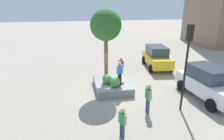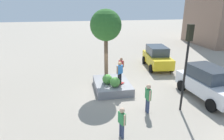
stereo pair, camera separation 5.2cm
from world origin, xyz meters
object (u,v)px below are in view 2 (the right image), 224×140
sedan_parked (208,83)px  pedestrian_crossing (148,96)px  plaza_tree (106,26)px  skateboard (120,84)px  taxi_cab (157,57)px  planter_ledge (112,85)px  traffic_light_corner (187,55)px  bystander_watching (121,65)px  passerby_with_bag (122,121)px  skateboarder (120,71)px

sedan_parked → pedestrian_crossing: 4.59m
plaza_tree → skateboard: (1.51, 0.68, -3.84)m
taxi_cab → pedestrian_crossing: (7.71, -3.93, -0.05)m
plaza_tree → sedan_parked: 7.82m
planter_ledge → traffic_light_corner: bearing=42.3°
skateboard → sedan_parked: size_ratio=0.17×
sedan_parked → bystander_watching: (-5.30, -4.51, -0.16)m
sedan_parked → passerby_with_bag: sedan_parked is taller
skateboard → skateboarder: 0.94m
skateboarder → taxi_cab: bearing=134.6°
plaza_tree → skateboarder: bearing=24.2°
taxi_cab → passerby_with_bag: size_ratio=3.02×
sedan_parked → bystander_watching: size_ratio=2.96×
sedan_parked → pedestrian_crossing: bearing=-78.3°
traffic_light_corner → bystander_watching: bearing=-162.5°
taxi_cab → sedan_parked: 6.81m
bystander_watching → planter_ledge: bearing=-26.7°
taxi_cab → skateboarder: bearing=-45.4°
passerby_with_bag → skateboard: bearing=167.8°
plaza_tree → skateboard: bearing=24.2°
skateboard → plaza_tree: bearing=-155.8°
skateboarder → taxi_cab: skateboarder is taller
bystander_watching → pedestrian_crossing: 6.23m
bystander_watching → passerby_with_bag: 8.34m
plaza_tree → skateboarder: plaza_tree is taller
planter_ledge → pedestrian_crossing: bearing=21.0°
taxi_cab → bystander_watching: taxi_cab is taller
skateboarder → pedestrian_crossing: skateboarder is taller
planter_ledge → skateboard: (0.64, 0.41, 0.34)m
traffic_light_corner → pedestrian_crossing: traffic_light_corner is taller
skateboard → bystander_watching: bearing=164.2°
skateboard → pedestrian_crossing: (2.90, 0.95, 0.37)m
bystander_watching → pedestrian_crossing: (6.23, 0.01, 0.09)m
bystander_watching → sedan_parked: bearing=40.4°
planter_ledge → plaza_tree: size_ratio=0.64×
plaza_tree → bystander_watching: plaza_tree is taller
skateboard → bystander_watching: size_ratio=0.50×
bystander_watching → pedestrian_crossing: size_ratio=0.91×
traffic_light_corner → pedestrian_crossing: size_ratio=2.86×
planter_ledge → pedestrian_crossing: size_ratio=1.88×
sedan_parked → traffic_light_corner: bearing=-66.5°
skateboard → sedan_parked: bearing=70.1°
plaza_tree → taxi_cab: size_ratio=1.09×
skateboarder → pedestrian_crossing: 3.11m
planter_ledge → passerby_with_bag: (5.42, -0.62, 0.61)m
skateboard → bystander_watching: (-3.33, 0.94, 0.29)m
taxi_cab → pedestrian_crossing: bearing=-27.0°
planter_ledge → taxi_cab: taxi_cab is taller
plaza_tree → traffic_light_corner: plaza_tree is taller
skateboarder → pedestrian_crossing: bearing=18.2°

